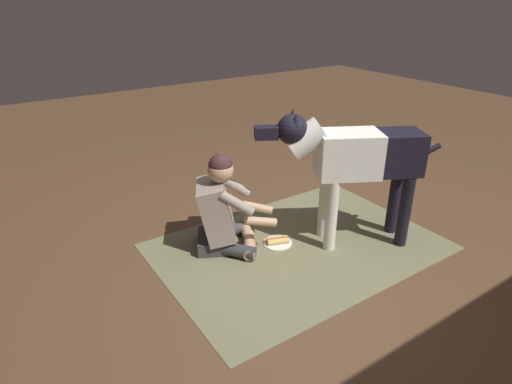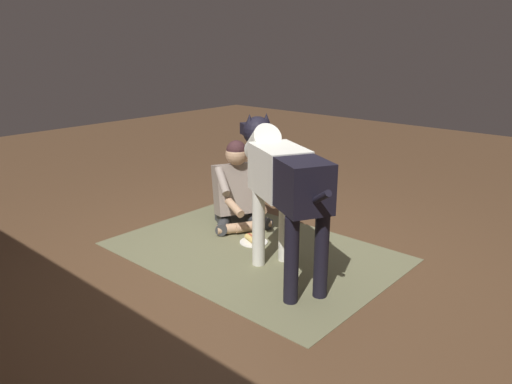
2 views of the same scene
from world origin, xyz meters
The scene contains 5 objects.
ground_plane centered at (0.00, 0.00, 0.00)m, with size 14.36×14.36×0.00m, color brown.
area_rug centered at (0.12, -0.06, 0.00)m, with size 2.35×1.64×0.01m, color #6F6E4D.
person_sitting_on_floor centered at (0.66, -0.42, 0.35)m, with size 0.73×0.63×0.85m.
large_dog centered at (-0.30, 0.09, 0.77)m, with size 1.39×0.82×1.18m.
hot_dog_on_plate centered at (0.24, -0.20, 0.02)m, with size 0.25×0.25×0.06m.
Camera 2 is at (-2.46, 2.80, 1.74)m, focal length 34.13 mm.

